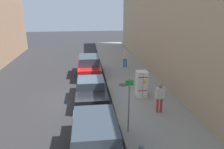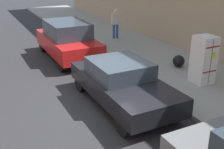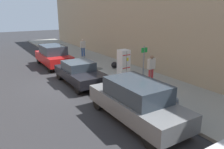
{
  "view_description": "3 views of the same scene",
  "coord_description": "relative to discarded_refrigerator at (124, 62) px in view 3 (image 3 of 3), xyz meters",
  "views": [
    {
      "loc": [
        -0.22,
        13.36,
        5.93
      ],
      "look_at": [
        -2.12,
        -2.09,
        0.97
      ],
      "focal_mm": 35.0,
      "sensor_mm": 36.0,
      "label": 1
    },
    {
      "loc": [
        3.48,
        7.29,
        4.2
      ],
      "look_at": [
        -0.65,
        -0.84,
        0.61
      ],
      "focal_mm": 45.0,
      "sensor_mm": 36.0,
      "label": 2
    },
    {
      "loc": [
        4.77,
        12.43,
        4.48
      ],
      "look_at": [
        -1.39,
        2.56,
        1.05
      ],
      "focal_mm": 35.0,
      "sensor_mm": 36.0,
      "label": 3
    }
  ],
  "objects": [
    {
      "name": "sidewalk_slab",
      "position": [
        -0.1,
        -0.25,
        -0.94
      ],
      "size": [
        4.22,
        44.0,
        0.15
      ],
      "primitive_type": "cube",
      "color": "gray",
      "rests_on": "ground"
    },
    {
      "name": "trash_bag",
      "position": [
        -0.31,
        -1.68,
        -0.61
      ],
      "size": [
        0.51,
        0.51,
        0.51
      ],
      "primitive_type": "sphere",
      "color": "black",
      "rests_on": "sidewalk_slab"
    },
    {
      "name": "discarded_refrigerator",
      "position": [
        0.0,
        0.0,
        0.0
      ],
      "size": [
        0.7,
        0.7,
        1.73
      ],
      "color": "white",
      "rests_on": "sidewalk_slab"
    },
    {
      "name": "manhole_cover",
      "position": [
        0.84,
        -2.22,
        -0.86
      ],
      "size": [
        0.7,
        0.7,
        0.02
      ],
      "primitive_type": "cylinder",
      "color": "#47443F",
      "rests_on": "sidewalk_slab"
    },
    {
      "name": "pedestrian_walking_far",
      "position": [
        -0.43,
        2.37,
        0.13
      ],
      "size": [
        0.49,
        0.23,
        1.71
      ],
      "rotation": [
        0.0,
        0.0,
        4.18
      ],
      "color": "#B73338",
      "rests_on": "sidewalk_slab"
    },
    {
      "name": "parked_suv_red",
      "position": [
        3.31,
        -5.37,
        -0.11
      ],
      "size": [
        1.9,
        4.49,
        1.75
      ],
      "color": "red",
      "rests_on": "ground"
    },
    {
      "name": "parked_sedan_dark",
      "position": [
        3.31,
        -0.07,
        -0.28
      ],
      "size": [
        1.9,
        4.31,
        1.4
      ],
      "color": "black",
      "rests_on": "ground"
    },
    {
      "name": "pedestrian_standing_near",
      "position": [
        -0.23,
        -7.26,
        0.1
      ],
      "size": [
        0.48,
        0.22,
        1.67
      ],
      "rotation": [
        0.0,
        0.0,
        0.42
      ],
      "color": "#2D5193",
      "rests_on": "sidewalk_slab"
    },
    {
      "name": "fire_hydrant",
      "position": [
        1.59,
        6.27,
        -0.49
      ],
      "size": [
        0.22,
        0.22,
        0.73
      ],
      "color": "slate",
      "rests_on": "sidewalk_slab"
    },
    {
      "name": "ground_plane",
      "position": [
        3.79,
        -0.25,
        -1.01
      ],
      "size": [
        80.0,
        80.0,
        0.0
      ],
      "primitive_type": "plane",
      "color": "#28282B"
    },
    {
      "name": "building_facade_near",
      "position": [
        -3.07,
        -0.25,
        3.6
      ],
      "size": [
        1.72,
        39.6,
        9.22
      ],
      "primitive_type": "cube",
      "color": "tan",
      "rests_on": "ground"
    },
    {
      "name": "parked_suv_gray",
      "position": [
        3.31,
        5.68,
        -0.11
      ],
      "size": [
        1.91,
        4.84,
        1.74
      ],
      "color": "slate",
      "rests_on": "ground"
    },
    {
      "name": "street_sign_post",
      "position": [
        1.68,
        4.11,
        0.63
      ],
      "size": [
        0.36,
        0.07,
        2.68
      ],
      "color": "slate",
      "rests_on": "sidewalk_slab"
    }
  ]
}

